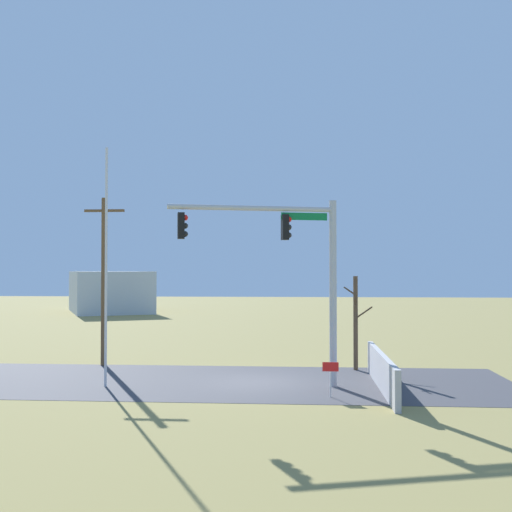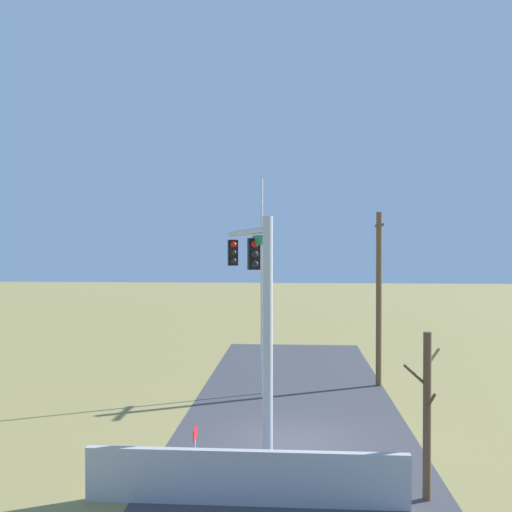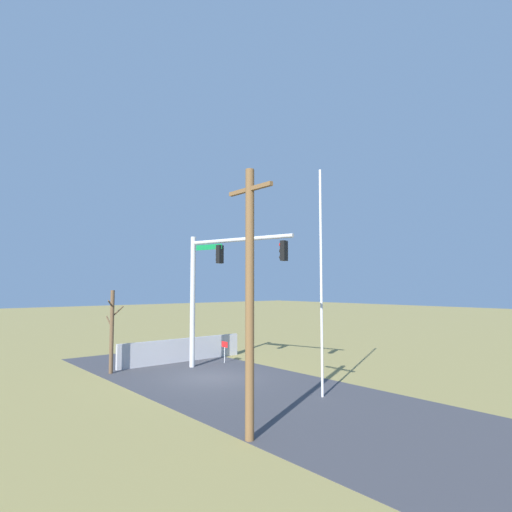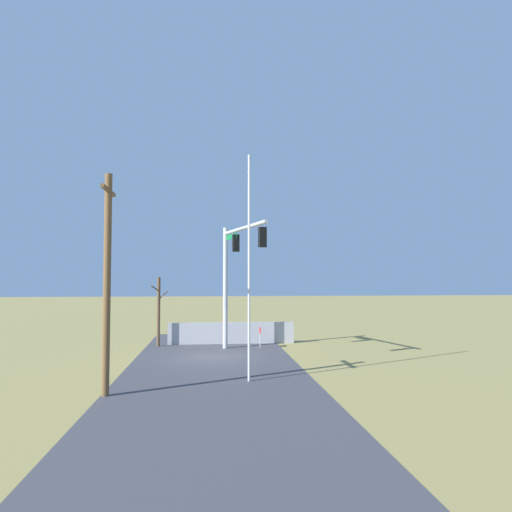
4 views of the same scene
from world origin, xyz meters
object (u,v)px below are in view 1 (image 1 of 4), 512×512
Objects in this scene: flagpole at (106,267)px; open_sign at (331,371)px; utility_pole at (104,278)px; bare_tree at (356,322)px; signal_mast at (292,258)px; distant_building at (110,292)px.

open_sign is at bearing -9.25° from flagpole.
utility_pole reaches higher than bare_tree.
signal_mast is 5.82× the size of open_sign.
flagpole is 11.17m from bare_tree.
bare_tree is 3.42× the size of open_sign.
open_sign is at bearing -32.69° from utility_pole.
bare_tree is 43.77m from distant_building.
signal_mast reaches higher than open_sign.
signal_mast is 0.63× the size of distant_building.
signal_mast is 1.70× the size of bare_tree.
flagpole is 44.01m from distant_building.
signal_mast is 46.43m from distant_building.
open_sign is (10.23, -6.56, -3.17)m from utility_pole.
signal_mast is at bearing -29.16° from utility_pole.
open_sign is 0.11× the size of distant_building.
flagpole reaches higher than utility_pole.
flagpole is at bearing 172.39° from distant_building.
signal_mast is 0.78× the size of flagpole.
utility_pole is 11.80m from bare_tree.
distant_building is at bearing 116.37° from open_sign.
utility_pole is at bearing 172.17° from distant_building.
flagpole reaches higher than signal_mast.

